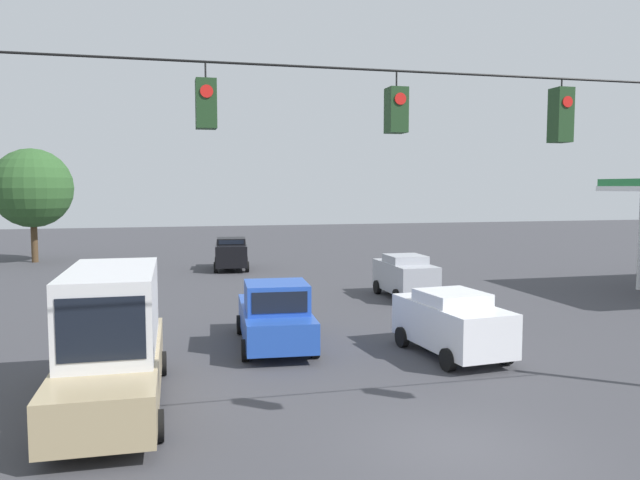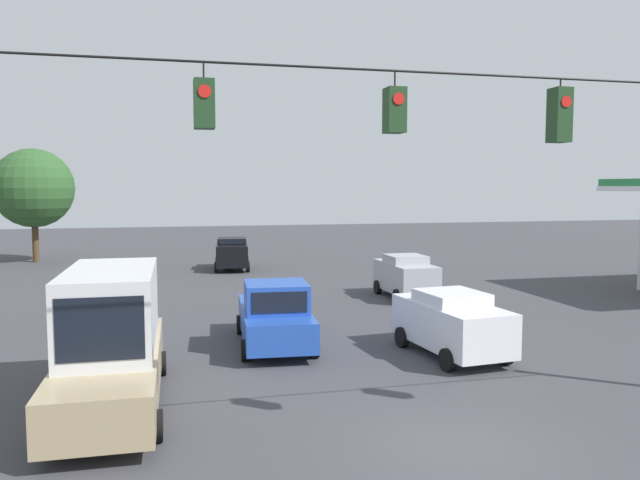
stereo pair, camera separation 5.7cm
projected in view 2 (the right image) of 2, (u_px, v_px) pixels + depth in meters
The scene contains 11 objects.
ground_plane at pixel (457, 447), 12.16m from camera, with size 140.00×140.00×0.00m, color #3D3D42.
overhead_signal_span at pixel (486, 195), 11.16m from camera, with size 20.27×0.38×7.72m.
sedan_black_withflow_deep at pixel (232, 253), 38.10m from camera, with size 2.38×4.20×1.95m.
sedan_silver_oncoming_far at pixel (405, 276), 28.42m from camera, with size 2.00×4.01×1.96m.
sedan_white_crossing_near at pixel (451, 322), 18.68m from camera, with size 2.40×4.40×1.95m.
box_truck_tan_parked_shoulder at pixel (111, 339), 14.44m from camera, with size 2.43×6.98×3.17m.
pickup_truck_blue_withflow_mid at pixel (275, 316), 19.80m from camera, with size 2.57×5.46×2.12m.
traffic_cone_nearest at pixel (95, 390), 14.51m from camera, with size 0.43×0.43×0.67m, color orange.
traffic_cone_second at pixel (100, 366), 16.45m from camera, with size 0.43×0.43×0.67m, color orange.
traffic_cone_third at pixel (108, 344), 18.78m from camera, with size 0.43×0.43×0.67m, color orange.
tree_horizon_left at pixel (33, 188), 41.50m from camera, with size 5.26×5.26×7.61m.
Camera 2 is at (5.41, 10.78, 5.08)m, focal length 35.00 mm.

